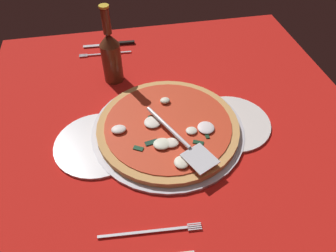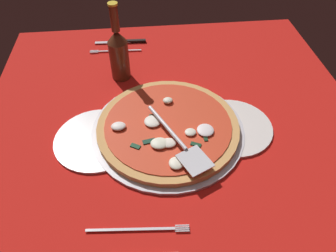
{
  "view_description": "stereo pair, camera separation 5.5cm",
  "coord_description": "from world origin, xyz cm",
  "px_view_note": "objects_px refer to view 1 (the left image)",
  "views": [
    {
      "loc": [
        13.82,
        64.08,
        64.15
      ],
      "look_at": [
        2.07,
        4.29,
        2.22
      ],
      "focal_mm": 34.13,
      "sensor_mm": 36.0,
      "label": 1
    },
    {
      "loc": [
        8.37,
        64.9,
        64.15
      ],
      "look_at": [
        2.07,
        4.29,
        2.22
      ],
      "focal_mm": 34.13,
      "sensor_mm": 36.0,
      "label": 2
    }
  ],
  "objects_px": {
    "pizza": "(168,127)",
    "dinner_plate_left": "(231,123)",
    "dinner_plate_right": "(98,144)",
    "beer_bottle": "(111,55)",
    "pizza_server": "(181,140)",
    "place_setting_near": "(110,49)",
    "place_setting_far": "(143,247)"
  },
  "relations": [
    {
      "from": "pizza",
      "to": "dinner_plate_right",
      "type": "bearing_deg",
      "value": 3.9
    },
    {
      "from": "pizza_server",
      "to": "beer_bottle",
      "type": "xyz_separation_m",
      "value": [
        0.15,
        -0.34,
        0.05
      ]
    },
    {
      "from": "place_setting_near",
      "to": "place_setting_far",
      "type": "bearing_deg",
      "value": 93.55
    },
    {
      "from": "dinner_plate_left",
      "to": "place_setting_far",
      "type": "distance_m",
      "value": 0.42
    },
    {
      "from": "pizza",
      "to": "dinner_plate_left",
      "type": "bearing_deg",
      "value": 178.43
    },
    {
      "from": "place_setting_far",
      "to": "place_setting_near",
      "type": "bearing_deg",
      "value": 95.8
    },
    {
      "from": "dinner_plate_right",
      "to": "place_setting_far",
      "type": "bearing_deg",
      "value": 104.85
    },
    {
      "from": "place_setting_near",
      "to": "dinner_plate_right",
      "type": "bearing_deg",
      "value": 84.56
    },
    {
      "from": "pizza",
      "to": "place_setting_far",
      "type": "bearing_deg",
      "value": 70.08
    },
    {
      "from": "dinner_plate_right",
      "to": "beer_bottle",
      "type": "bearing_deg",
      "value": -103.3
    },
    {
      "from": "dinner_plate_right",
      "to": "beer_bottle",
      "type": "height_order",
      "value": "beer_bottle"
    },
    {
      "from": "dinner_plate_left",
      "to": "pizza_server",
      "type": "height_order",
      "value": "pizza_server"
    },
    {
      "from": "pizza_server",
      "to": "place_setting_near",
      "type": "height_order",
      "value": "pizza_server"
    },
    {
      "from": "dinner_plate_left",
      "to": "place_setting_far",
      "type": "relative_size",
      "value": 0.96
    },
    {
      "from": "dinner_plate_right",
      "to": "pizza_server",
      "type": "distance_m",
      "value": 0.22
    },
    {
      "from": "beer_bottle",
      "to": "dinner_plate_right",
      "type": "bearing_deg",
      "value": 76.7
    },
    {
      "from": "pizza",
      "to": "pizza_server",
      "type": "height_order",
      "value": "pizza_server"
    },
    {
      "from": "dinner_plate_right",
      "to": "pizza",
      "type": "distance_m",
      "value": 0.19
    },
    {
      "from": "pizza_server",
      "to": "place_setting_far",
      "type": "distance_m",
      "value": 0.27
    },
    {
      "from": "pizza",
      "to": "place_setting_near",
      "type": "distance_m",
      "value": 0.47
    },
    {
      "from": "dinner_plate_right",
      "to": "place_setting_near",
      "type": "height_order",
      "value": "place_setting_near"
    },
    {
      "from": "dinner_plate_left",
      "to": "pizza",
      "type": "distance_m",
      "value": 0.18
    },
    {
      "from": "dinner_plate_right",
      "to": "pizza_server",
      "type": "relative_size",
      "value": 0.93
    },
    {
      "from": "dinner_plate_right",
      "to": "pizza_server",
      "type": "height_order",
      "value": "pizza_server"
    },
    {
      "from": "pizza",
      "to": "place_setting_far",
      "type": "relative_size",
      "value": 1.68
    },
    {
      "from": "pizza_server",
      "to": "place_setting_near",
      "type": "relative_size",
      "value": 1.2
    },
    {
      "from": "dinner_plate_right",
      "to": "place_setting_near",
      "type": "distance_m",
      "value": 0.46
    },
    {
      "from": "beer_bottle",
      "to": "pizza_server",
      "type": "bearing_deg",
      "value": 112.9
    },
    {
      "from": "dinner_plate_right",
      "to": "pizza_server",
      "type": "bearing_deg",
      "value": 162.8
    },
    {
      "from": "dinner_plate_left",
      "to": "pizza_server",
      "type": "xyz_separation_m",
      "value": [
        0.16,
        0.07,
        0.04
      ]
    },
    {
      "from": "place_setting_far",
      "to": "beer_bottle",
      "type": "bearing_deg",
      "value": 95.87
    },
    {
      "from": "pizza_server",
      "to": "dinner_plate_left",
      "type": "bearing_deg",
      "value": 88.76
    }
  ]
}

